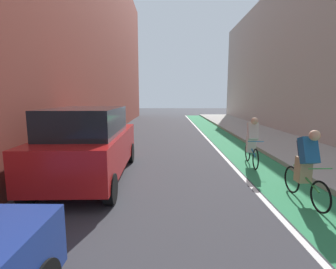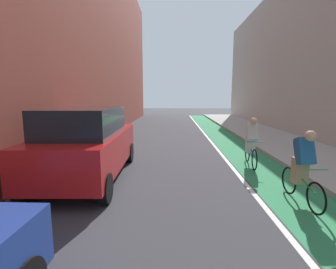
{
  "view_description": "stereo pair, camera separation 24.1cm",
  "coord_description": "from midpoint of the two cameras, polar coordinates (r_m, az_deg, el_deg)",
  "views": [
    {
      "loc": [
        -0.32,
        3.78,
        2.27
      ],
      "look_at": [
        -0.29,
        12.38,
        0.96
      ],
      "focal_mm": 26.66,
      "sensor_mm": 36.0,
      "label": 1
    },
    {
      "loc": [
        -0.08,
        3.78,
        2.27
      ],
      "look_at": [
        -0.29,
        12.38,
        0.96
      ],
      "focal_mm": 26.66,
      "sensor_mm": 36.0,
      "label": 2
    }
  ],
  "objects": [
    {
      "name": "cyclist_trailing",
      "position": [
        8.68,
        17.68,
        -1.47
      ],
      "size": [
        0.48,
        1.71,
        1.61
      ],
      "color": "black",
      "rests_on": "ground"
    },
    {
      "name": "building_facade_right",
      "position": [
        16.68,
        30.57,
        16.33
      ],
      "size": [
        2.4,
        32.16,
        9.68
      ],
      "primitive_type": "cube",
      "color": "#B2ADA3",
      "rests_on": "ground"
    },
    {
      "name": "lane_divider_stripe",
      "position": [
        12.67,
        8.94,
        -1.79
      ],
      "size": [
        0.12,
        36.16,
        0.0
      ],
      "primitive_type": "cube",
      "color": "white",
      "rests_on": "ground"
    },
    {
      "name": "sidewalk_right",
      "position": [
        13.59,
        22.99,
        -1.37
      ],
      "size": [
        3.28,
        36.16,
        0.14
      ],
      "primitive_type": "cube",
      "color": "#A8A59E",
      "rests_on": "ground"
    },
    {
      "name": "parked_suv_red",
      "position": [
        7.18,
        -18.64,
        -1.87
      ],
      "size": [
        2.07,
        4.6,
        1.98
      ],
      "color": "red",
      "rests_on": "ground"
    },
    {
      "name": "cyclist_mid",
      "position": [
        6.1,
        27.84,
        -5.88
      ],
      "size": [
        0.48,
        1.69,
        1.6
      ],
      "color": "black",
      "rests_on": "ground"
    },
    {
      "name": "bike_lane_paint",
      "position": [
        12.84,
        12.91,
        -1.76
      ],
      "size": [
        1.6,
        36.16,
        0.0
      ],
      "primitive_type": "cube",
      "color": "#2D8451",
      "rests_on": "ground"
    },
    {
      "name": "ground_plane",
      "position": [
        10.55,
        0.86,
        -3.79
      ],
      "size": [
        79.56,
        79.56,
        0.0
      ],
      "primitive_type": "plane",
      "color": "#38383D"
    },
    {
      "name": "building_facade_left",
      "position": [
        13.79,
        -24.05,
        23.23
      ],
      "size": [
        4.15,
        36.16,
        11.83
      ],
      "color": "brown",
      "rests_on": "ground"
    }
  ]
}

